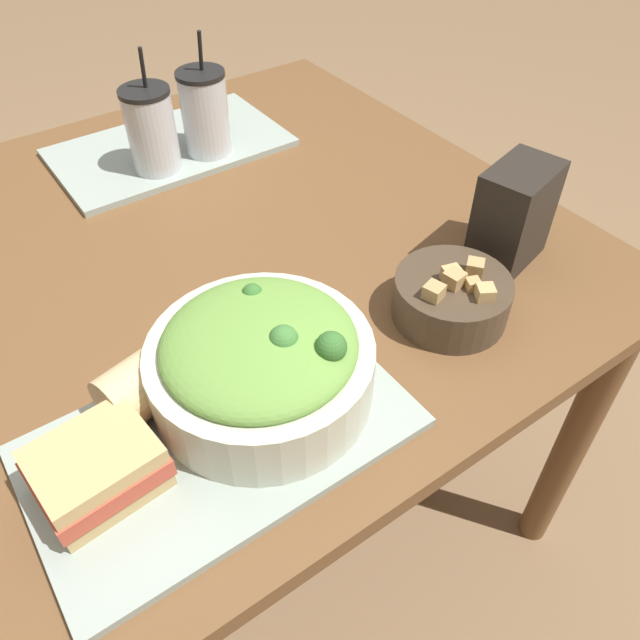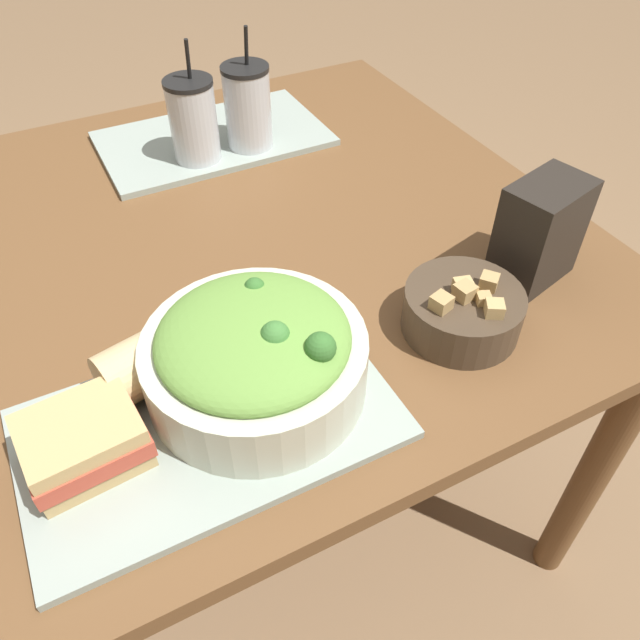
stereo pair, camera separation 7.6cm
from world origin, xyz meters
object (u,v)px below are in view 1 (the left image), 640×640
Objects in this scene: drink_cup_dark at (152,132)px; chip_bag at (513,215)px; drink_cup_red at (205,115)px; soup_bowl at (452,296)px; sandwich_near at (97,469)px; salad_bowl at (261,361)px; baguette_near at (147,382)px.

drink_cup_dark is 0.63m from chip_bag.
drink_cup_dark is 0.11m from drink_cup_red.
chip_bag is at bearing 16.15° from soup_bowl.
drink_cup_red reaches higher than soup_bowl.
sandwich_near is 0.66m from drink_cup_dark.
chip_bag reaches higher than salad_bowl.
soup_bowl is 0.73× the size of drink_cup_red.
baguette_near is (0.09, 0.08, 0.00)m from sandwich_near.
chip_bag is (0.16, 0.05, 0.04)m from soup_bowl.
sandwich_near is 0.12m from baguette_near.
chip_bag is at bearing -107.19° from baguette_near.
drink_cup_dark is at bearing 106.24° from soup_bowl.
chip_bag is (0.57, -0.04, 0.03)m from baguette_near.
sandwich_near is 0.72m from drink_cup_red.
drink_cup_red is at bearing 98.47° from chip_bag.
baguette_near is 0.75× the size of chip_bag.
sandwich_near is (-0.50, 0.01, 0.01)m from soup_bowl.
chip_bag is at bearing 3.18° from salad_bowl.
soup_bowl is (0.29, -0.02, -0.03)m from salad_bowl.
salad_bowl is 1.23× the size of drink_cup_dark.
drink_cup_dark reaches higher than sandwich_near.
salad_bowl is at bearing -2.30° from sandwich_near.
salad_bowl is at bearing -111.83° from drink_cup_red.
drink_cup_dark is (0.12, 0.56, 0.01)m from salad_bowl.
drink_cup_red reaches higher than chip_bag.
baguette_near is at bearing -124.59° from drink_cup_red.
salad_bowl is 0.29m from soup_bowl.
drink_cup_dark is at bearing 77.99° from salad_bowl.
salad_bowl reaches higher than soup_bowl.
sandwich_near is (-0.21, -0.01, -0.02)m from salad_bowl.
chip_bag reaches higher than soup_bowl.
soup_bowl is at bearing -83.70° from drink_cup_red.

